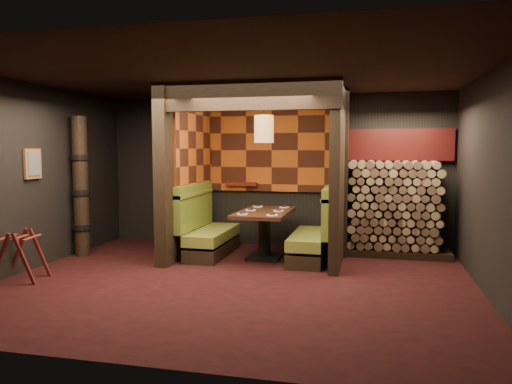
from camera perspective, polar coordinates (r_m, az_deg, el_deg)
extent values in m
cube|color=black|center=(7.02, -2.48, -10.38)|extent=(6.50, 5.50, 0.02)
cube|color=black|center=(6.85, -2.57, 13.46)|extent=(6.50, 5.50, 0.02)
cube|color=black|center=(9.47, 2.04, 2.41)|extent=(6.50, 0.02, 2.85)
cube|color=black|center=(4.21, -12.83, -0.96)|extent=(6.50, 0.02, 2.85)
cube|color=black|center=(8.29, -24.77, 1.58)|extent=(0.02, 5.50, 2.85)
cube|color=black|center=(6.68, 25.48, 0.84)|extent=(0.02, 5.50, 2.85)
cube|color=black|center=(8.78, -8.08, 2.16)|extent=(0.20, 2.20, 2.85)
cube|color=black|center=(8.25, 9.48, 1.96)|extent=(0.15, 2.10, 2.85)
cube|color=black|center=(7.50, -1.26, 10.95)|extent=(2.85, 0.18, 0.44)
cube|color=#A94914|center=(9.41, 1.83, 4.80)|extent=(2.40, 0.06, 1.55)
cube|color=#A94914|center=(8.89, -6.98, 4.95)|extent=(0.04, 1.85, 1.45)
cube|color=#5E1711|center=(9.51, -1.65, 0.94)|extent=(0.60, 0.12, 0.07)
cube|color=black|center=(8.78, -4.94, -6.47)|extent=(0.55, 1.60, 0.22)
cube|color=olive|center=(8.73, -4.96, -4.86)|extent=(0.55, 1.60, 0.18)
cube|color=#585C20|center=(8.78, -7.05, -2.25)|extent=(0.12, 1.60, 0.78)
cube|color=olive|center=(8.74, -7.08, 0.02)|extent=(0.15, 1.60, 0.06)
cube|color=black|center=(8.41, 6.07, -6.98)|extent=(0.55, 1.60, 0.22)
cube|color=olive|center=(8.36, 6.09, -5.31)|extent=(0.55, 1.60, 0.18)
cube|color=#585C20|center=(8.27, 8.42, -2.72)|extent=(0.12, 1.60, 0.78)
cube|color=olive|center=(8.23, 8.45, -0.30)|extent=(0.15, 1.60, 0.06)
cube|color=black|center=(8.48, 0.97, -7.41)|extent=(0.55, 0.55, 0.06)
cylinder|color=black|center=(8.41, 0.97, -5.11)|extent=(0.20, 0.20, 0.75)
cube|color=#3B2315|center=(8.35, 0.98, -2.37)|extent=(0.84, 1.54, 0.06)
cylinder|color=white|center=(7.90, -1.57, -2.53)|extent=(0.18, 0.18, 0.01)
cube|color=black|center=(7.90, -1.57, -2.41)|extent=(0.07, 0.11, 0.02)
cylinder|color=white|center=(7.79, 1.86, -2.64)|extent=(0.18, 0.18, 0.01)
cube|color=black|center=(7.79, 1.87, -2.52)|extent=(0.07, 0.11, 0.02)
cylinder|color=white|center=(8.40, -0.63, -2.07)|extent=(0.18, 0.18, 0.01)
cube|color=black|center=(8.40, -0.63, -1.96)|extent=(0.07, 0.11, 0.02)
cylinder|color=white|center=(8.30, 2.61, -2.17)|extent=(0.18, 0.18, 0.01)
cube|color=black|center=(8.30, 2.61, -2.06)|extent=(0.07, 0.11, 0.02)
cylinder|color=white|center=(8.91, 0.20, -1.67)|extent=(0.18, 0.18, 0.01)
cube|color=black|center=(8.91, 0.20, -1.57)|extent=(0.07, 0.11, 0.02)
cylinder|color=white|center=(8.81, 3.26, -1.75)|extent=(0.18, 0.18, 0.01)
cube|color=black|center=(8.81, 3.26, -1.65)|extent=(0.07, 0.11, 0.02)
cylinder|color=olive|center=(8.24, 0.92, 7.20)|extent=(0.32, 0.32, 0.45)
sphere|color=#FFC672|center=(8.24, 0.92, 7.20)|extent=(0.18, 0.18, 0.18)
cylinder|color=black|center=(8.27, 0.92, 10.34)|extent=(0.02, 0.02, 0.46)
cube|color=olive|center=(8.34, -24.18, 2.96)|extent=(0.04, 0.36, 0.46)
cube|color=#3F3F3F|center=(8.32, -24.04, 2.97)|extent=(0.01, 0.27, 0.36)
cube|color=#4A1212|center=(7.72, -27.26, -6.94)|extent=(0.34, 0.09, 0.75)
cube|color=#4A1212|center=(7.54, -24.96, -7.12)|extent=(0.34, 0.09, 0.75)
cube|color=#4A1212|center=(8.09, -25.62, -6.34)|extent=(0.34, 0.09, 0.75)
cube|color=#4A1212|center=(7.92, -23.40, -6.50)|extent=(0.34, 0.09, 0.75)
cube|color=maroon|center=(7.85, -26.50, -4.62)|extent=(0.12, 0.46, 0.01)
cube|color=maroon|center=(7.76, -25.38, -4.69)|extent=(0.12, 0.46, 0.01)
cube|color=maroon|center=(7.68, -24.23, -4.75)|extent=(0.12, 0.46, 0.01)
cylinder|color=black|center=(9.08, -19.39, 0.59)|extent=(0.26, 0.26, 2.40)
cylinder|color=black|center=(9.16, -19.27, -3.78)|extent=(0.31, 0.31, 0.09)
cylinder|color=black|center=(9.09, -19.37, -0.04)|extent=(0.31, 0.31, 0.09)
cylinder|color=black|center=(9.06, -19.48, 3.75)|extent=(0.31, 0.31, 0.09)
cube|color=black|center=(9.06, 15.91, -6.61)|extent=(1.73, 0.70, 0.12)
cube|color=brown|center=(8.93, 16.03, -1.46)|extent=(1.73, 0.70, 1.52)
cube|color=maroon|center=(9.21, 16.09, 5.21)|extent=(1.83, 0.10, 0.56)
cube|color=black|center=(8.50, 10.20, 2.04)|extent=(0.08, 0.08, 2.85)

